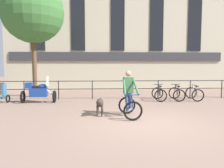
% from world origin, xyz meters
% --- Properties ---
extents(ground_plane, '(60.00, 60.00, 0.00)m').
position_xyz_m(ground_plane, '(0.00, 0.00, 0.00)').
color(ground_plane, '#8E7060').
extents(canal_railing, '(15.05, 0.05, 1.05)m').
position_xyz_m(canal_railing, '(-0.00, 5.20, 0.71)').
color(canal_railing, black).
rests_on(canal_railing, ground_plane).
extents(building_facade, '(18.00, 0.72, 11.40)m').
position_xyz_m(building_facade, '(-0.00, 10.99, 5.67)').
color(building_facade, '#BCB299').
rests_on(building_facade, ground_plane).
extents(cyclist_with_bike, '(0.75, 1.21, 1.70)m').
position_xyz_m(cyclist_with_bike, '(-0.37, 0.99, 0.76)').
color(cyclist_with_bike, black).
rests_on(cyclist_with_bike, ground_plane).
extents(dog, '(0.32, 0.90, 0.66)m').
position_xyz_m(dog, '(-1.46, 1.12, 0.47)').
color(dog, '#332D28').
rests_on(dog, ground_plane).
extents(parked_motorcycle, '(1.71, 0.67, 1.35)m').
position_xyz_m(parked_motorcycle, '(-4.57, 4.17, 0.56)').
color(parked_motorcycle, black).
rests_on(parked_motorcycle, ground_plane).
extents(parked_bicycle_near_lamp, '(0.77, 1.17, 0.86)m').
position_xyz_m(parked_bicycle_near_lamp, '(1.75, 4.54, 0.36)').
color(parked_bicycle_near_lamp, black).
rests_on(parked_bicycle_near_lamp, ground_plane).
extents(parked_bicycle_mid_left, '(0.77, 1.17, 0.86)m').
position_xyz_m(parked_bicycle_mid_left, '(2.73, 4.54, 0.36)').
color(parked_bicycle_mid_left, black).
rests_on(parked_bicycle_mid_left, ground_plane).
extents(parked_bicycle_mid_right, '(0.74, 1.16, 0.86)m').
position_xyz_m(parked_bicycle_mid_right, '(3.71, 4.54, 0.36)').
color(parked_bicycle_mid_right, black).
rests_on(parked_bicycle_mid_right, ground_plane).
extents(tree_canalside_left, '(3.61, 3.61, 6.81)m').
position_xyz_m(tree_canalside_left, '(-5.32, 6.21, 4.99)').
color(tree_canalside_left, brown).
rests_on(tree_canalside_left, ground_plane).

